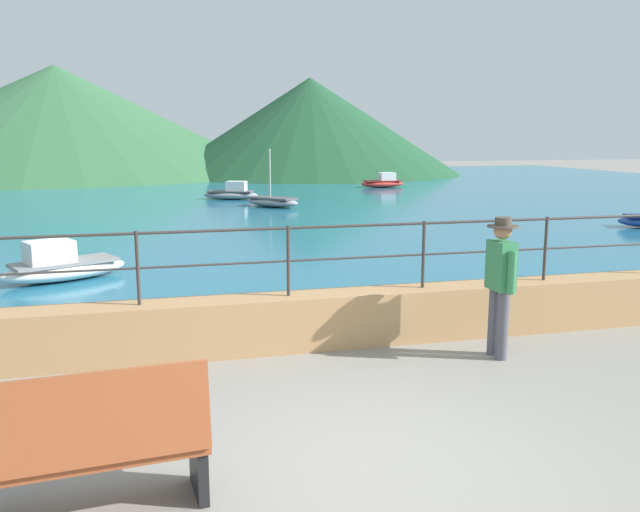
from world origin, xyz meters
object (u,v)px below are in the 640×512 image
Objects in this scene: person_walking at (500,280)px; boat_6 at (62,266)px; boat_1 at (272,201)px; boat_4 at (232,193)px; boat_2 at (383,182)px; bench_main at (87,446)px.

boat_6 is at bearing 135.03° from person_walking.
boat_1 reaches higher than boat_4.
boat_6 is (-6.07, -11.58, 0.06)m from boat_1.
boat_6 is at bearing -124.46° from boat_2.
bench_main is 0.71× the size of boat_4.
person_walking is at bearing -87.77° from boat_4.
bench_main is at bearing -81.95° from boat_6.
person_walking reaches higher than bench_main.
boat_2 and boat_6 have the same top height.
person_walking is 0.76× the size of boat_1.
boat_2 is 0.94× the size of boat_6.
bench_main is 0.71× the size of boat_6.
boat_2 is (7.23, 7.80, 0.06)m from boat_1.
bench_main is 1.00× the size of person_walking.
boat_2 is (7.55, 25.13, -0.65)m from person_walking.
person_walking reaches higher than boat_2.
person_walking is 0.76× the size of boat_2.
person_walking is at bearing -106.72° from boat_2.
boat_1 is at bearing 76.04° from bench_main.
boat_4 is (-1.12, 3.30, 0.06)m from boat_1.
person_walking reaches higher than boat_6.
boat_1 reaches higher than boat_2.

